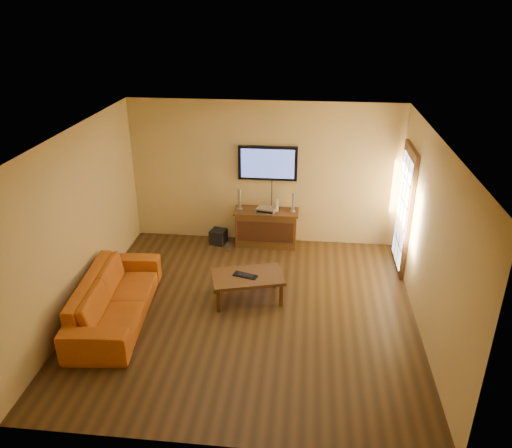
# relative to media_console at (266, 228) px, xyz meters

# --- Properties ---
(ground_plane) EXTENTS (5.00, 5.00, 0.00)m
(ground_plane) POSITION_rel_media_console_xyz_m (-0.08, -2.26, -0.36)
(ground_plane) COLOR #36230F
(ground_plane) RESTS_ON ground
(room_walls) EXTENTS (5.00, 5.00, 5.00)m
(room_walls) POSITION_rel_media_console_xyz_m (-0.08, -1.64, 1.33)
(room_walls) COLOR tan
(room_walls) RESTS_ON ground
(french_door) EXTENTS (0.07, 1.02, 2.22)m
(french_door) POSITION_rel_media_console_xyz_m (2.38, -0.56, 0.69)
(french_door) COLOR #472910
(french_door) RESTS_ON ground
(media_console) EXTENTS (1.20, 0.46, 0.71)m
(media_console) POSITION_rel_media_console_xyz_m (0.00, 0.00, 0.00)
(media_console) COLOR #472910
(media_console) RESTS_ON ground
(television) EXTENTS (1.09, 0.08, 0.64)m
(television) POSITION_rel_media_console_xyz_m (0.00, 0.19, 1.21)
(television) COLOR black
(television) RESTS_ON ground
(coffee_table) EXTENTS (1.22, 0.92, 0.43)m
(coffee_table) POSITION_rel_media_console_xyz_m (-0.12, -1.92, 0.02)
(coffee_table) COLOR #472910
(coffee_table) RESTS_ON ground
(sofa) EXTENTS (0.86, 2.34, 0.89)m
(sofa) POSITION_rel_media_console_xyz_m (-1.99, -2.60, 0.09)
(sofa) COLOR #B85714
(sofa) RESTS_ON ground
(speaker_left) EXTENTS (0.11, 0.11, 0.40)m
(speaker_left) POSITION_rel_media_console_xyz_m (-0.51, 0.03, 0.54)
(speaker_left) COLOR silver
(speaker_left) RESTS_ON media_console
(speaker_right) EXTENTS (0.10, 0.10, 0.37)m
(speaker_right) POSITION_rel_media_console_xyz_m (0.49, 0.02, 0.52)
(speaker_right) COLOR silver
(speaker_right) RESTS_ON media_console
(av_receiver) EXTENTS (0.39, 0.32, 0.08)m
(av_receiver) POSITION_rel_media_console_xyz_m (0.00, -0.05, 0.39)
(av_receiver) COLOR silver
(av_receiver) RESTS_ON media_console
(game_console) EXTENTS (0.05, 0.15, 0.20)m
(game_console) POSITION_rel_media_console_xyz_m (0.20, 0.03, 0.45)
(game_console) COLOR white
(game_console) RESTS_ON media_console
(subwoofer) EXTENTS (0.34, 0.34, 0.28)m
(subwoofer) POSITION_rel_media_console_xyz_m (-0.92, -0.05, -0.22)
(subwoofer) COLOR black
(subwoofer) RESTS_ON ground
(bottle) EXTENTS (0.07, 0.07, 0.20)m
(bottle) POSITION_rel_media_console_xyz_m (-0.68, -0.37, -0.26)
(bottle) COLOR white
(bottle) RESTS_ON ground
(keyboard) EXTENTS (0.40, 0.24, 0.02)m
(keyboard) POSITION_rel_media_console_xyz_m (-0.15, -1.94, 0.08)
(keyboard) COLOR black
(keyboard) RESTS_ON coffee_table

